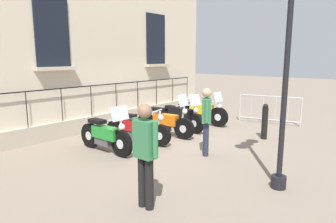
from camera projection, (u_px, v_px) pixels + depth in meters
ground_plane at (166, 136)px, 9.46m from camera, size 60.00×60.00×0.00m
building_facade at (106, 31)px, 10.57m from camera, size 0.82×10.15×6.82m
motorcycle_green at (106, 136)px, 7.82m from camera, size 1.94×0.62×1.28m
motorcycle_red at (138, 130)px, 8.67m from camera, size 2.09×0.73×1.01m
motorcycle_orange at (165, 122)px, 9.44m from camera, size 2.09×0.56×1.36m
motorcycle_black at (180, 117)px, 10.29m from camera, size 2.16×0.66×1.26m
motorcycle_yellow at (201, 112)px, 11.11m from camera, size 2.23×0.62×1.24m
crowd_barrier at (269, 109)px, 11.15m from camera, size 2.21×0.45×1.05m
bollard at (265, 121)px, 9.07m from camera, size 0.18×0.18×1.08m
pedestrian_standing at (206, 118)px, 7.49m from camera, size 0.38×0.45×1.70m
pedestrian_walking at (145, 150)px, 4.82m from camera, size 0.53×0.23×1.74m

